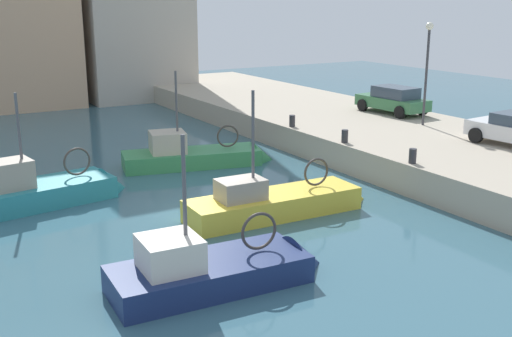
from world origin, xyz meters
TOP-DOWN VIEW (x-y plane):
  - water_surface at (0.00, 0.00)m, footprint 80.00×80.00m
  - quay_wall at (11.50, 0.00)m, footprint 9.00×56.00m
  - fishing_boat_navy at (-2.25, -5.23)m, footprint 5.89×2.45m
  - fishing_boat_green at (2.36, 5.85)m, footprint 6.92×3.29m
  - fishing_boat_teal at (-4.42, 3.83)m, footprint 5.85×2.70m
  - fishing_boat_yellow at (1.97, -1.44)m, footprint 6.88×2.11m
  - parked_car_green at (13.96, 6.32)m, footprint 2.10×4.08m
  - mooring_bollard_south at (7.35, -2.00)m, footprint 0.28×0.28m
  - mooring_bollard_mid at (7.35, 2.00)m, footprint 0.28×0.28m
  - mooring_bollard_north at (7.35, 6.00)m, footprint 0.28×0.28m
  - quay_streetlamp at (13.00, 3.13)m, footprint 0.36×0.36m

SIDE VIEW (x-z plane):
  - water_surface at x=0.00m, z-range 0.00..0.00m
  - fishing_boat_yellow at x=1.97m, z-range -2.44..2.63m
  - fishing_boat_teal at x=-4.42m, z-range -2.34..2.59m
  - fishing_boat_navy at x=-2.25m, z-range -2.33..2.58m
  - fishing_boat_green at x=2.36m, z-range -2.37..2.64m
  - quay_wall at x=11.50m, z-range 0.00..1.20m
  - mooring_bollard_south at x=7.35m, z-range 1.20..1.75m
  - mooring_bollard_mid at x=7.35m, z-range 1.20..1.75m
  - mooring_bollard_north at x=7.35m, z-range 1.20..1.75m
  - parked_car_green at x=13.96m, z-range 1.21..2.64m
  - quay_streetlamp at x=13.00m, z-range 2.04..6.87m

